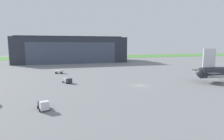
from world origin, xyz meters
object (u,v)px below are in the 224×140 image
Objects in this scene: maintenance_hangar at (71,49)px; pushback_tractor at (43,105)px; stair_truck at (59,71)px; ops_van at (67,80)px.

pushback_tractor is (-14.24, -123.95, -9.49)m from maintenance_hangar.
stair_truck is at bearing -98.77° from maintenance_hangar.
ops_van is at bearing -94.62° from maintenance_hangar.
maintenance_hangar is at bearing 85.38° from ops_van.
maintenance_hangar is 17.62× the size of ops_van.
pushback_tractor is at bearing -96.55° from maintenance_hangar.
ops_van is at bearing -83.66° from stair_truck.
ops_van is 1.13× the size of pushback_tractor.
maintenance_hangar is at bearing 83.45° from pushback_tractor.
stair_truck is at bearing 96.34° from ops_van.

